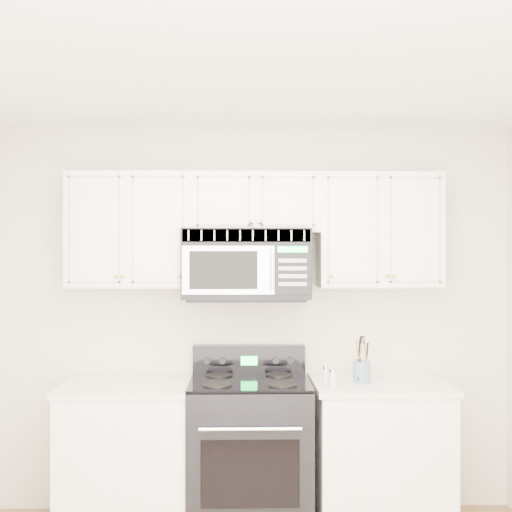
{
  "coord_description": "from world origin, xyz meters",
  "views": [
    {
      "loc": [
        -0.09,
        -2.65,
        1.73
      ],
      "look_at": [
        0.0,
        1.3,
        1.73
      ],
      "focal_mm": 45.0,
      "sensor_mm": 36.0,
      "label": 1
    }
  ],
  "objects": [
    {
      "name": "room",
      "position": [
        0.0,
        0.0,
        1.3
      ],
      "size": [
        3.51,
        3.51,
        2.61
      ],
      "color": "brown",
      "rests_on": "ground"
    },
    {
      "name": "base_cabinet_left",
      "position": [
        -0.8,
        1.44,
        0.43
      ],
      "size": [
        0.86,
        0.65,
        0.92
      ],
      "color": "silver",
      "rests_on": "ground"
    },
    {
      "name": "base_cabinet_right",
      "position": [
        0.8,
        1.44,
        0.43
      ],
      "size": [
        0.86,
        0.65,
        0.92
      ],
      "color": "silver",
      "rests_on": "ground"
    },
    {
      "name": "range",
      "position": [
        -0.04,
        1.43,
        0.48
      ],
      "size": [
        0.76,
        0.69,
        1.12
      ],
      "color": "black",
      "rests_on": "ground"
    },
    {
      "name": "upper_cabinets",
      "position": [
        -0.0,
        1.58,
        1.93
      ],
      "size": [
        2.44,
        0.37,
        0.75
      ],
      "color": "silver",
      "rests_on": "ground"
    },
    {
      "name": "microwave",
      "position": [
        -0.06,
        1.54,
        1.68
      ],
      "size": [
        0.82,
        0.46,
        0.45
      ],
      "color": "black",
      "rests_on": "ground"
    },
    {
      "name": "utensil_crock",
      "position": [
        0.68,
        1.41,
        1.0
      ],
      "size": [
        0.11,
        0.11,
        0.29
      ],
      "color": "slate",
      "rests_on": "base_cabinet_right"
    },
    {
      "name": "shaker_salt",
      "position": [
        0.45,
        1.42,
        0.97
      ],
      "size": [
        0.04,
        0.04,
        0.1
      ],
      "color": "silver",
      "rests_on": "base_cabinet_right"
    },
    {
      "name": "shaker_pepper",
      "position": [
        0.47,
        1.27,
        0.98
      ],
      "size": [
        0.05,
        0.05,
        0.11
      ],
      "color": "silver",
      "rests_on": "base_cabinet_right"
    }
  ]
}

